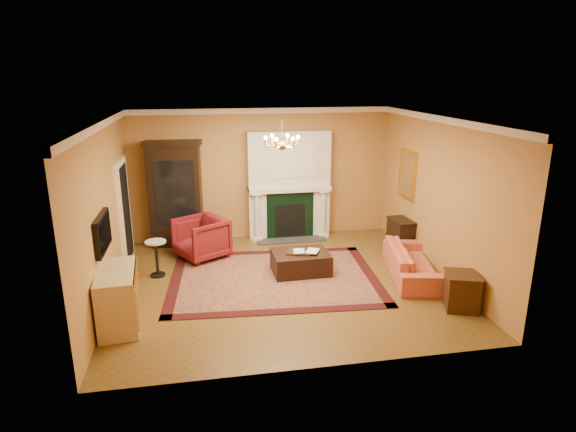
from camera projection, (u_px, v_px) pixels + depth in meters
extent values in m
cube|color=brown|center=(283.00, 283.00, 8.96)|extent=(6.00, 5.50, 0.02)
cube|color=silver|center=(282.00, 118.00, 8.10)|extent=(6.00, 5.50, 0.02)
cube|color=#AF7B3E|center=(262.00, 174.00, 11.13)|extent=(6.00, 0.02, 3.00)
cube|color=#AF7B3E|center=(320.00, 262.00, 5.92)|extent=(6.00, 0.02, 3.00)
cube|color=#AF7B3E|center=(104.00, 213.00, 8.01)|extent=(0.02, 5.50, 3.00)
cube|color=#AF7B3E|center=(440.00, 197.00, 9.05)|extent=(0.02, 5.50, 3.00)
cube|color=silver|center=(289.00, 185.00, 11.14)|extent=(1.90, 0.32, 2.50)
cube|color=silver|center=(290.00, 161.00, 10.81)|extent=(1.10, 0.01, 0.80)
cube|color=black|center=(290.00, 216.00, 11.18)|extent=(1.10, 0.02, 1.10)
cube|color=black|center=(290.00, 220.00, 11.21)|extent=(0.70, 0.02, 0.75)
cube|color=#333333|center=(291.00, 239.00, 11.22)|extent=(1.60, 0.50, 0.04)
cube|color=silver|center=(289.00, 189.00, 11.11)|extent=(1.90, 0.44, 0.10)
cylinder|color=silver|center=(257.00, 216.00, 11.03)|extent=(0.14, 0.14, 1.18)
cylinder|color=silver|center=(323.00, 213.00, 11.30)|extent=(0.14, 0.14, 1.18)
cube|color=white|center=(261.00, 111.00, 10.67)|extent=(6.00, 0.08, 0.12)
cube|color=white|center=(98.00, 126.00, 7.60)|extent=(0.08, 5.50, 0.12)
cube|color=white|center=(444.00, 120.00, 8.63)|extent=(0.08, 5.50, 0.12)
cube|color=white|center=(124.00, 211.00, 9.75)|extent=(0.08, 1.05, 2.10)
cube|color=black|center=(126.00, 213.00, 9.76)|extent=(0.02, 0.85, 1.95)
cube|color=black|center=(103.00, 233.00, 7.49)|extent=(0.08, 0.95, 0.58)
cube|color=black|center=(106.00, 233.00, 7.50)|extent=(0.01, 0.85, 0.48)
cube|color=gold|center=(407.00, 175.00, 10.32)|extent=(0.05, 0.76, 1.05)
cube|color=white|center=(406.00, 175.00, 10.31)|extent=(0.01, 0.62, 0.90)
cylinder|color=gold|center=(282.00, 131.00, 8.16)|extent=(0.03, 0.03, 0.40)
sphere|color=gold|center=(282.00, 146.00, 8.23)|extent=(0.16, 0.16, 0.16)
sphere|color=#FFE5B2|center=(298.00, 137.00, 8.24)|extent=(0.07, 0.07, 0.07)
sphere|color=#FFE5B2|center=(288.00, 135.00, 8.44)|extent=(0.07, 0.07, 0.07)
sphere|color=#FFE5B2|center=(272.00, 136.00, 8.39)|extent=(0.07, 0.07, 0.07)
sphere|color=#FFE5B2|center=(266.00, 138.00, 8.14)|extent=(0.07, 0.07, 0.07)
sphere|color=#FFE5B2|center=(276.00, 139.00, 7.93)|extent=(0.07, 0.07, 0.07)
sphere|color=#FFE5B2|center=(293.00, 139.00, 7.98)|extent=(0.07, 0.07, 0.07)
cube|color=#3F0D13|center=(274.00, 278.00, 9.13)|extent=(4.09, 3.18, 0.02)
cube|color=black|center=(176.00, 196.00, 10.64)|extent=(1.17, 0.63, 2.25)
imported|color=maroon|center=(201.00, 236.00, 10.03)|extent=(1.22, 1.24, 0.95)
cylinder|color=black|center=(158.00, 275.00, 9.24)|extent=(0.28, 0.28, 0.04)
cylinder|color=black|center=(157.00, 258.00, 9.14)|extent=(0.06, 0.06, 0.63)
cylinder|color=silver|center=(155.00, 242.00, 9.05)|extent=(0.40, 0.40, 0.03)
cube|color=#BDAF8A|center=(118.00, 298.00, 7.35)|extent=(0.66, 1.24, 0.89)
imported|color=#BA5E3B|center=(412.00, 257.00, 9.11)|extent=(0.97, 2.06, 0.78)
cube|color=#321E0D|center=(462.00, 292.00, 7.88)|extent=(0.63, 0.63, 0.58)
cube|color=black|center=(400.00, 236.00, 10.39)|extent=(0.41, 0.66, 0.71)
cube|color=black|center=(301.00, 262.00, 9.33)|extent=(1.10, 0.81, 0.40)
cube|color=black|center=(299.00, 252.00, 9.27)|extent=(0.54, 0.47, 0.03)
imported|color=gray|center=(294.00, 245.00, 9.18)|extent=(0.21, 0.06, 0.28)
imported|color=gray|center=(307.00, 244.00, 9.22)|extent=(0.21, 0.11, 0.30)
cylinder|color=gray|center=(263.00, 186.00, 10.97)|extent=(0.12, 0.12, 0.10)
cone|color=#0F3810|center=(263.00, 176.00, 10.91)|extent=(0.17, 0.17, 0.36)
cylinder|color=gray|center=(319.00, 183.00, 11.20)|extent=(0.12, 0.12, 0.09)
cone|color=#0F3810|center=(320.00, 174.00, 11.14)|extent=(0.17, 0.17, 0.36)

